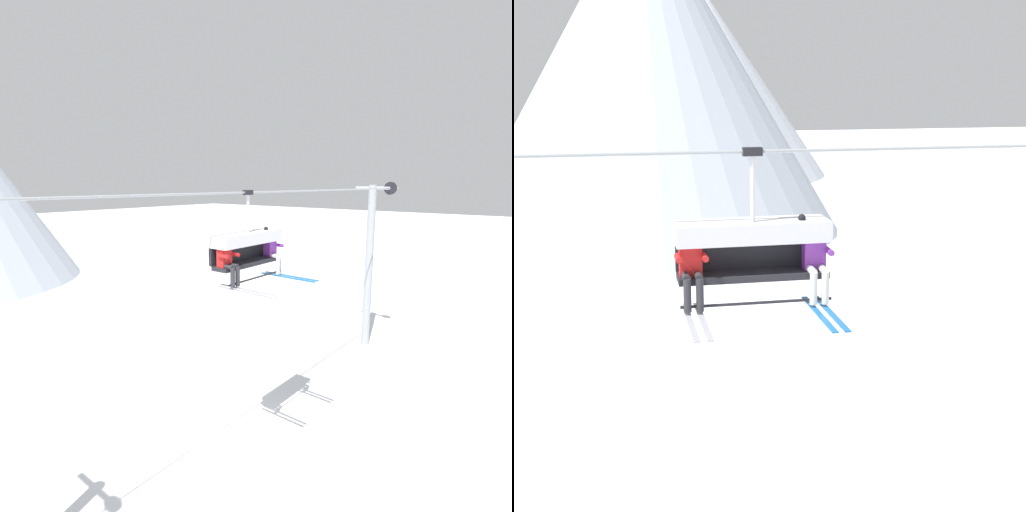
# 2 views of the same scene
# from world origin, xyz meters

# --- Properties ---
(ground_plane) EXTENTS (200.00, 200.00, 0.00)m
(ground_plane) POSITION_xyz_m (0.00, 0.00, 0.00)
(ground_plane) COLOR white
(lift_tower_far) EXTENTS (0.36, 1.88, 7.72)m
(lift_tower_far) POSITION_xyz_m (9.74, -0.02, 4.03)
(lift_tower_far) COLOR #9EA3A8
(lift_tower_far) RESTS_ON ground_plane
(lift_cable) EXTENTS (19.68, 0.05, 0.05)m
(lift_cable) POSITION_xyz_m (0.90, -0.80, 7.44)
(lift_cable) COLOR #9EA3A8
(chairlift_chair) EXTENTS (2.25, 0.74, 2.22)m
(chairlift_chair) POSITION_xyz_m (-0.00, -0.73, 6.14)
(chairlift_chair) COLOR #232328
(skier_red) EXTENTS (0.46, 1.70, 1.23)m
(skier_red) POSITION_xyz_m (-0.92, -0.95, 5.85)
(skier_red) COLOR red
(skier_purple) EXTENTS (0.48, 1.70, 1.34)m
(skier_purple) POSITION_xyz_m (0.91, -0.94, 5.87)
(skier_purple) COLOR purple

